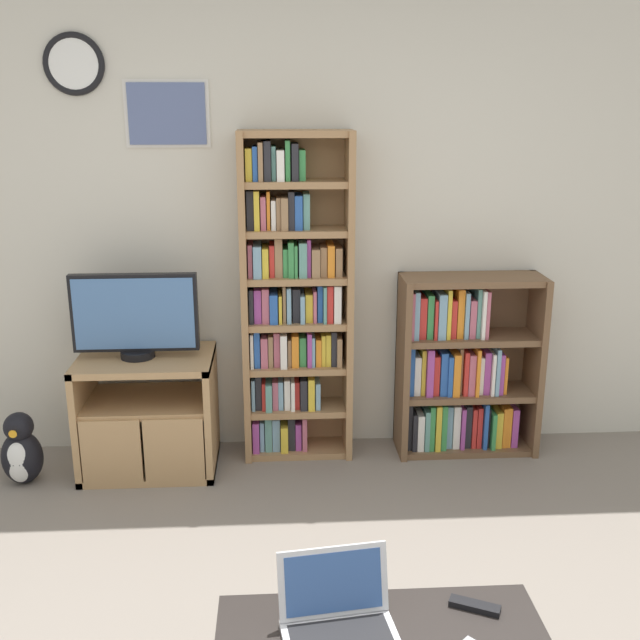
{
  "coord_description": "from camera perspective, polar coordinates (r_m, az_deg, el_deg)",
  "views": [
    {
      "loc": [
        -0.1,
        -1.85,
        1.96
      ],
      "look_at": [
        0.08,
        1.24,
        1.05
      ],
      "focal_mm": 42.0,
      "sensor_mm": 36.0,
      "label": 1
    }
  ],
  "objects": [
    {
      "name": "tv_stand",
      "position": [
        4.2,
        -12.94,
        -6.92
      ],
      "size": [
        0.72,
        0.51,
        0.64
      ],
      "color": "tan",
      "rests_on": "ground_plane"
    },
    {
      "name": "bookshelf_short",
      "position": [
        4.34,
        10.6,
        -3.8
      ],
      "size": [
        0.79,
        0.3,
        1.03
      ],
      "color": "brown",
      "rests_on": "ground_plane"
    },
    {
      "name": "wall_back",
      "position": [
        4.18,
        -2.08,
        7.41
      ],
      "size": [
        5.93,
        0.09,
        2.6
      ],
      "color": "beige",
      "rests_on": "ground_plane"
    },
    {
      "name": "laptop",
      "position": [
        2.42,
        1.36,
        -21.51
      ],
      "size": [
        0.37,
        0.3,
        0.23
      ],
      "rotation": [
        0.0,
        0.0,
        0.13
      ],
      "color": "silver",
      "rests_on": "coffee_table"
    },
    {
      "name": "television",
      "position": [
        4.04,
        -13.92,
        0.3
      ],
      "size": [
        0.66,
        0.18,
        0.46
      ],
      "color": "black",
      "rests_on": "tv_stand"
    },
    {
      "name": "remote_near_laptop",
      "position": [
        2.58,
        11.71,
        -20.55
      ],
      "size": [
        0.16,
        0.11,
        0.02
      ],
      "rotation": [
        0.0,
        0.0,
        4.27
      ],
      "color": "black",
      "rests_on": "coffee_table"
    },
    {
      "name": "penguin_figurine",
      "position": [
        4.3,
        -21.82,
        -9.3
      ],
      "size": [
        0.21,
        0.19,
        0.4
      ],
      "color": "black",
      "rests_on": "ground_plane"
    },
    {
      "name": "bookshelf_tall",
      "position": [
        4.11,
        -2.1,
        1.36
      ],
      "size": [
        0.6,
        0.27,
        1.81
      ],
      "color": "#9E754C",
      "rests_on": "ground_plane"
    }
  ]
}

